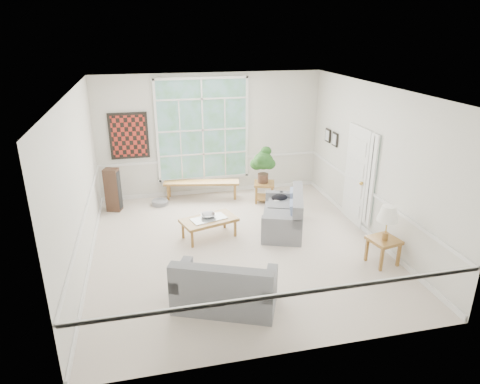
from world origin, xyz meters
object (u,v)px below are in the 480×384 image
loveseat_right (283,211)px  side_table (383,251)px  end_table (264,192)px  loveseat_front (225,282)px  coffee_table (209,228)px

loveseat_right → side_table: size_ratio=3.10×
loveseat_right → side_table: 2.18m
loveseat_right → end_table: (0.05, 1.58, -0.17)m
end_table → side_table: size_ratio=0.98×
loveseat_right → end_table: size_ratio=3.18×
loveseat_front → end_table: bearing=88.8°
loveseat_right → coffee_table: (-1.56, -0.02, -0.21)m
loveseat_front → side_table: loveseat_front is taller
loveseat_front → end_table: (1.73, 3.91, -0.17)m
loveseat_right → coffee_table: size_ratio=1.41×
loveseat_right → side_table: bearing=-33.2°
coffee_table → side_table: 3.34m
loveseat_front → end_table: 4.28m
loveseat_right → loveseat_front: loveseat_right is taller
loveseat_front → end_table: loveseat_front is taller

